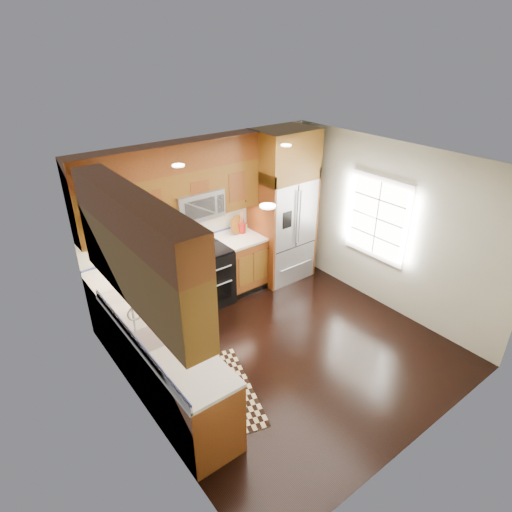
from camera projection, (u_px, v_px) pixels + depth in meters
ground at (285, 349)px, 5.96m from camera, size 4.00×4.00×0.00m
wall_back at (205, 219)px, 6.77m from camera, size 4.00×0.02×2.60m
wall_left at (138, 326)px, 4.28m from camera, size 0.02×4.00×2.60m
wall_right at (388, 228)px, 6.44m from camera, size 0.02×4.00×2.60m
window at (377, 218)px, 6.52m from camera, size 0.04×1.10×1.30m
base_cabinets at (173, 324)px, 5.72m from camera, size 2.85×3.00×0.90m
countertop at (175, 287)px, 5.66m from camera, size 2.86×3.01×0.04m
upper_cabinets at (160, 208)px, 5.17m from camera, size 2.85×3.00×1.15m
range at (205, 277)px, 6.79m from camera, size 0.76×0.67×0.95m
microwave at (196, 204)px, 6.33m from camera, size 0.76×0.40×0.42m
refrigerator at (283, 207)px, 7.21m from camera, size 0.98×0.75×2.60m
sink_faucet at (156, 330)px, 4.73m from camera, size 0.54×0.44×0.37m
rug at (217, 392)px, 5.23m from camera, size 1.21×1.59×0.01m
knife_block at (173, 249)px, 6.39m from camera, size 0.09×0.13×0.25m
utensil_crock at (242, 226)px, 7.10m from camera, size 0.14×0.14×0.37m
cutting_board at (238, 233)px, 7.13m from camera, size 0.39×0.39×0.02m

